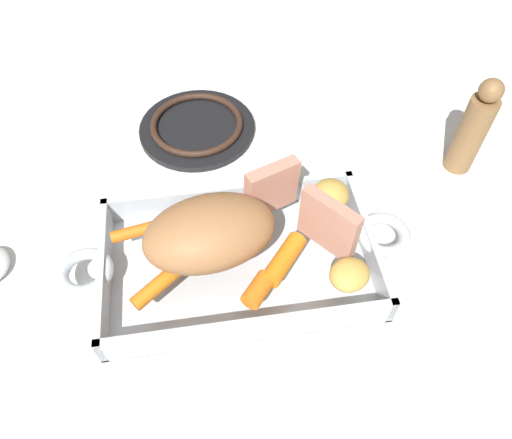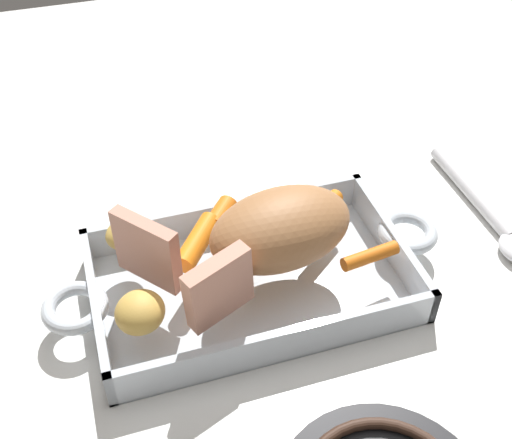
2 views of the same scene
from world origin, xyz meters
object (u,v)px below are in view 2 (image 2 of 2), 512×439
(baby_carrot_northeast, at_px, (323,209))
(potato_halved, at_px, (140,312))
(pork_roast, at_px, (282,232))
(baby_carrot_short, at_px, (197,242))
(roasting_dish, at_px, (251,279))
(baby_carrot_long, at_px, (370,256))
(baby_carrot_center_left, at_px, (221,214))
(serving_spoon, at_px, (493,216))
(roast_slice_thick, at_px, (147,250))
(potato_golden_large, at_px, (127,233))
(roast_slice_thin, at_px, (219,288))

(baby_carrot_northeast, height_order, potato_halved, potato_halved)
(pork_roast, bearing_deg, baby_carrot_short, 155.74)
(roasting_dish, xyz_separation_m, baby_carrot_long, (0.12, -0.04, 0.04))
(pork_roast, bearing_deg, baby_carrot_center_left, 122.69)
(baby_carrot_center_left, xyz_separation_m, potato_halved, (-0.11, -0.12, 0.01))
(potato_halved, distance_m, serving_spoon, 0.45)
(potato_halved, bearing_deg, serving_spoon, 8.58)
(roasting_dish, height_order, baby_carrot_long, baby_carrot_long)
(pork_roast, height_order, roast_slice_thick, roast_slice_thick)
(baby_carrot_center_left, bearing_deg, potato_halved, -133.23)
(baby_carrot_center_left, distance_m, baby_carrot_northeast, 0.12)
(baby_carrot_short, bearing_deg, baby_carrot_long, -22.50)
(pork_roast, relative_size, potato_halved, 3.13)
(pork_roast, height_order, baby_carrot_center_left, pork_roast)
(pork_roast, distance_m, baby_carrot_short, 0.09)
(roasting_dish, relative_size, baby_carrot_short, 6.20)
(potato_halved, height_order, potato_golden_large, potato_halved)
(potato_golden_large, bearing_deg, baby_carrot_long, -23.32)
(serving_spoon, bearing_deg, baby_carrot_center_left, -99.16)
(baby_carrot_short, bearing_deg, serving_spoon, -2.57)
(pork_roast, relative_size, baby_carrot_northeast, 2.57)
(baby_carrot_center_left, height_order, baby_carrot_short, baby_carrot_short)
(baby_carrot_long, relative_size, potato_halved, 1.31)
(roast_slice_thin, xyz_separation_m, baby_carrot_center_left, (0.04, 0.13, -0.02))
(roasting_dish, relative_size, serving_spoon, 1.95)
(baby_carrot_short, xyz_separation_m, potato_halved, (-0.08, -0.08, 0.01))
(roast_slice_thick, height_order, baby_carrot_northeast, roast_slice_thick)
(pork_roast, distance_m, roast_slice_thin, 0.10)
(roast_slice_thin, height_order, baby_carrot_center_left, roast_slice_thin)
(roasting_dish, height_order, potato_golden_large, potato_golden_large)
(roast_slice_thick, bearing_deg, pork_roast, -5.62)
(pork_roast, xyz_separation_m, baby_carrot_northeast, (0.07, 0.05, -0.03))
(roast_slice_thick, relative_size, baby_carrot_center_left, 1.91)
(pork_roast, distance_m, baby_carrot_northeast, 0.09)
(roasting_dish, height_order, pork_roast, pork_roast)
(roast_slice_thick, relative_size, baby_carrot_short, 1.07)
(baby_carrot_northeast, bearing_deg, serving_spoon, -7.90)
(baby_carrot_northeast, xyz_separation_m, baby_carrot_long, (0.02, -0.08, -0.00))
(baby_carrot_long, bearing_deg, pork_roast, 159.21)
(roasting_dish, relative_size, baby_carrot_long, 6.73)
(roast_slice_thin, bearing_deg, pork_roast, 33.03)
(potato_golden_large, distance_m, serving_spoon, 0.44)
(roasting_dish, distance_m, serving_spoon, 0.32)
(roast_slice_thin, height_order, baby_carrot_northeast, roast_slice_thin)
(baby_carrot_center_left, xyz_separation_m, serving_spoon, (0.33, -0.05, -0.05))
(roasting_dish, relative_size, roast_slice_thin, 6.25)
(baby_carrot_center_left, relative_size, baby_carrot_northeast, 0.66)
(potato_golden_large, bearing_deg, roast_slice_thin, -60.43)
(baby_carrot_short, xyz_separation_m, baby_carrot_long, (0.17, -0.07, -0.00))
(baby_carrot_center_left, height_order, serving_spoon, baby_carrot_center_left)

